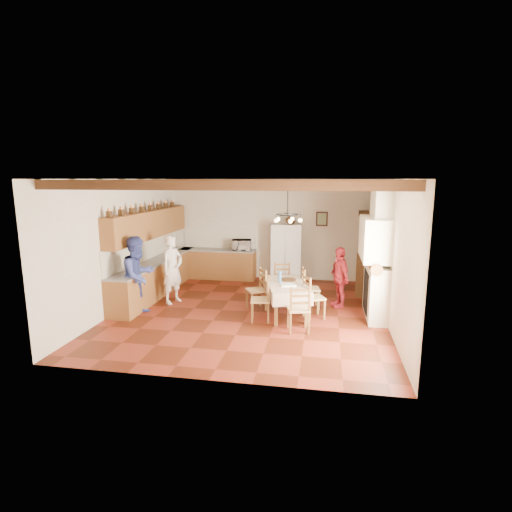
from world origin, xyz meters
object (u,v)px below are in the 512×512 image
(hutch, at_px, (366,253))
(microwave, at_px, (242,245))
(person_woman_red, at_px, (339,277))
(chair_left_far, at_px, (256,289))
(chair_end_near, at_px, (298,308))
(person_woman_blue, at_px, (138,276))
(person_man, at_px, (172,269))
(refrigerator, at_px, (286,253))
(dining_table, at_px, (286,287))
(chair_end_far, at_px, (282,283))
(chair_left_near, at_px, (260,299))
(chair_right_far, at_px, (311,288))
(chair_right_near, at_px, (314,297))

(hutch, bearing_deg, microwave, 171.34)
(person_woman_red, relative_size, microwave, 2.57)
(chair_left_far, xyz_separation_m, microwave, (-0.92, 2.76, 0.58))
(chair_end_near, relative_size, person_woman_blue, 0.54)
(person_man, height_order, person_woman_blue, person_woman_blue)
(person_woman_blue, xyz_separation_m, microwave, (1.59, 3.57, 0.17))
(refrigerator, bearing_deg, chair_end_near, -83.38)
(dining_table, bearing_deg, person_woman_red, 32.98)
(refrigerator, bearing_deg, hutch, -22.41)
(chair_end_near, bearing_deg, chair_end_far, -87.54)
(refrigerator, xyz_separation_m, chair_end_far, (0.09, -2.01, -0.38))
(chair_left_far, bearing_deg, chair_left_near, -13.79)
(chair_right_far, relative_size, person_woman_blue, 0.54)
(chair_left_near, bearing_deg, person_woman_blue, -96.67)
(chair_left_far, distance_m, chair_end_far, 0.88)
(person_woman_blue, bearing_deg, chair_right_near, -62.01)
(person_woman_red, bearing_deg, refrigerator, -167.82)
(refrigerator, relative_size, dining_table, 0.96)
(microwave, bearing_deg, person_woman_blue, -126.29)
(chair_right_far, relative_size, person_man, 0.57)
(chair_right_far, height_order, chair_end_near, same)
(chair_left_near, distance_m, microwave, 3.72)
(chair_end_far, distance_m, person_woman_blue, 3.41)
(dining_table, distance_m, chair_right_far, 0.78)
(chair_end_near, xyz_separation_m, person_woman_blue, (-3.57, 0.40, 0.41))
(chair_end_far, bearing_deg, chair_left_near, -108.05)
(hutch, relative_size, person_woman_blue, 1.21)
(chair_left_near, relative_size, chair_end_far, 1.00)
(chair_end_far, bearing_deg, person_man, -174.67)
(hutch, distance_m, person_man, 5.05)
(chair_left_near, height_order, chair_left_far, same)
(chair_left_near, bearing_deg, chair_left_far, -171.59)
(chair_right_far, bearing_deg, person_man, 82.28)
(chair_right_far, height_order, chair_end_far, same)
(chair_end_far, relative_size, person_woman_blue, 0.54)
(chair_right_near, height_order, person_man, person_man)
(refrigerator, relative_size, person_man, 1.03)
(chair_end_far, bearing_deg, chair_right_far, -32.93)
(chair_end_near, bearing_deg, hutch, -129.86)
(refrigerator, bearing_deg, chair_right_near, -75.96)
(chair_end_near, relative_size, chair_end_far, 1.00)
(chair_left_near, height_order, person_woman_red, person_woman_red)
(refrigerator, xyz_separation_m, hutch, (2.20, -0.79, 0.22))
(chair_left_near, bearing_deg, chair_right_near, 100.46)
(chair_right_far, height_order, person_man, person_man)
(refrigerator, height_order, microwave, refrigerator)
(chair_end_near, bearing_deg, chair_left_far, -62.02)
(person_woman_blue, bearing_deg, chair_right_far, -51.66)
(chair_right_far, distance_m, person_man, 3.37)
(hutch, bearing_deg, dining_table, -127.09)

